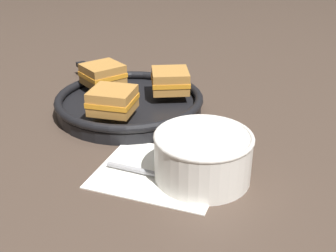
{
  "coord_description": "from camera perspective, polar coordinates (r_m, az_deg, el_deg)",
  "views": [
    {
      "loc": [
        0.12,
        -0.63,
        0.38
      ],
      "look_at": [
        0.01,
        0.05,
        0.04
      ],
      "focal_mm": 45.0,
      "sensor_mm": 36.0,
      "label": 1
    }
  ],
  "objects": [
    {
      "name": "sandwich_near_left",
      "position": [
        0.98,
        -8.83,
        6.95
      ],
      "size": [
        0.12,
        0.12,
        0.05
      ],
      "rotation": [
        0.0,
        0.0,
        3.95
      ],
      "color": "#B27A38",
      "rests_on": "skillet"
    },
    {
      "name": "sandwich_near_right",
      "position": [
        0.83,
        -7.5,
        3.48
      ],
      "size": [
        0.09,
        0.09,
        0.05
      ],
      "rotation": [
        0.0,
        0.0,
        6.18
      ],
      "color": "#B27A38",
      "rests_on": "skillet"
    },
    {
      "name": "sandwich_far_left",
      "position": [
        0.93,
        0.3,
        6.19
      ],
      "size": [
        0.1,
        0.1,
        0.05
      ],
      "rotation": [
        0.0,
        0.0,
        8.08
      ],
      "color": "#B27A38",
      "rests_on": "skillet"
    },
    {
      "name": "skillet",
      "position": [
        0.93,
        -5.28,
        3.17
      ],
      "size": [
        0.36,
        0.4,
        0.04
      ],
      "color": "black",
      "rests_on": "ground_plane"
    },
    {
      "name": "soup_bowl",
      "position": [
        0.68,
        4.76,
        -3.79
      ],
      "size": [
        0.16,
        0.16,
        0.08
      ],
      "color": "silver",
      "rests_on": "ground_plane"
    },
    {
      "name": "ground_plane",
      "position": [
        0.75,
        -1.56,
        -4.75
      ],
      "size": [
        4.0,
        4.0,
        0.0
      ],
      "primitive_type": "plane",
      "color": "#47382D"
    },
    {
      "name": "napkin",
      "position": [
        0.71,
        -1.13,
        -6.17
      ],
      "size": [
        0.24,
        0.21,
        0.0
      ],
      "color": "white",
      "rests_on": "ground_plane"
    },
    {
      "name": "spoon",
      "position": [
        0.69,
        -0.57,
        -6.8
      ],
      "size": [
        0.15,
        0.05,
        0.01
      ],
      "rotation": [
        0.0,
        0.0,
        -0.23
      ],
      "color": "#9E9EA3",
      "rests_on": "napkin"
    }
  ]
}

